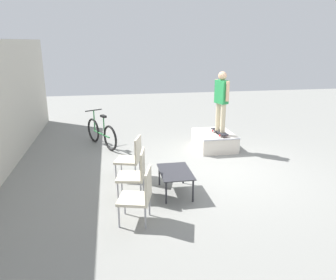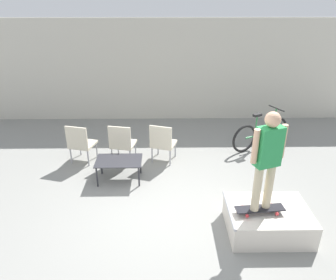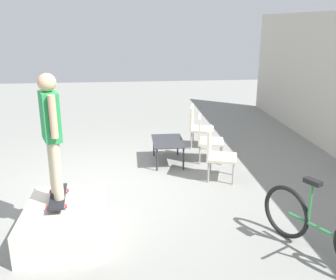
{
  "view_description": "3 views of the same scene",
  "coord_description": "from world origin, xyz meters",
  "px_view_note": "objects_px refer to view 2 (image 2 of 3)",
  "views": [
    {
      "loc": [
        -6.89,
        2.42,
        2.96
      ],
      "look_at": [
        0.11,
        1.18,
        0.8
      ],
      "focal_mm": 35.0,
      "sensor_mm": 36.0,
      "label": 1
    },
    {
      "loc": [
        -0.01,
        -4.81,
        3.76
      ],
      "look_at": [
        0.08,
        1.57,
        0.77
      ],
      "focal_mm": 35.0,
      "sensor_mm": 36.0,
      "label": 2
    },
    {
      "loc": [
        6.24,
        0.45,
        2.78
      ],
      "look_at": [
        0.17,
        1.1,
        0.84
      ],
      "focal_mm": 40.0,
      "sensor_mm": 36.0,
      "label": 3
    }
  ],
  "objects_px": {
    "coffee_table": "(119,162)",
    "patio_chair_center": "(122,142)",
    "skate_ramp_box": "(267,220)",
    "bicycle": "(261,134)",
    "person_skater": "(268,155)",
    "patio_chair_right": "(163,142)",
    "skateboard_on_ramp": "(260,209)",
    "patio_chair_left": "(81,142)"
  },
  "relations": [
    {
      "from": "coffee_table",
      "to": "patio_chair_center",
      "type": "xyz_separation_m",
      "value": [
        -0.02,
        0.79,
        0.1
      ]
    },
    {
      "from": "coffee_table",
      "to": "patio_chair_center",
      "type": "bearing_deg",
      "value": 91.42
    },
    {
      "from": "skate_ramp_box",
      "to": "bicycle",
      "type": "bearing_deg",
      "value": 76.98
    },
    {
      "from": "person_skater",
      "to": "patio_chair_right",
      "type": "xyz_separation_m",
      "value": [
        -1.57,
        2.56,
        -0.98
      ]
    },
    {
      "from": "skateboard_on_ramp",
      "to": "bicycle",
      "type": "distance_m",
      "value": 3.41
    },
    {
      "from": "coffee_table",
      "to": "patio_chair_left",
      "type": "distance_m",
      "value": 1.26
    },
    {
      "from": "patio_chair_right",
      "to": "bicycle",
      "type": "relative_size",
      "value": 0.59
    },
    {
      "from": "coffee_table",
      "to": "skateboard_on_ramp",
      "type": "bearing_deg",
      "value": -35.29
    },
    {
      "from": "coffee_table",
      "to": "skate_ramp_box",
      "type": "bearing_deg",
      "value": -31.95
    },
    {
      "from": "coffee_table",
      "to": "patio_chair_right",
      "type": "bearing_deg",
      "value": 40.95
    },
    {
      "from": "patio_chair_center",
      "to": "patio_chair_right",
      "type": "bearing_deg",
      "value": -168.39
    },
    {
      "from": "person_skater",
      "to": "patio_chair_center",
      "type": "distance_m",
      "value": 3.71
    },
    {
      "from": "person_skater",
      "to": "patio_chair_left",
      "type": "bearing_deg",
      "value": 123.57
    },
    {
      "from": "coffee_table",
      "to": "patio_chair_center",
      "type": "relative_size",
      "value": 1.01
    },
    {
      "from": "skateboard_on_ramp",
      "to": "patio_chair_left",
      "type": "distance_m",
      "value": 4.3
    },
    {
      "from": "person_skater",
      "to": "skateboard_on_ramp",
      "type": "bearing_deg",
      "value": 0.0
    },
    {
      "from": "patio_chair_right",
      "to": "bicycle",
      "type": "distance_m",
      "value": 2.6
    },
    {
      "from": "bicycle",
      "to": "skateboard_on_ramp",
      "type": "bearing_deg",
      "value": -133.32
    },
    {
      "from": "skate_ramp_box",
      "to": "person_skater",
      "type": "xyz_separation_m",
      "value": [
        -0.19,
        -0.09,
        1.28
      ]
    },
    {
      "from": "patio_chair_left",
      "to": "bicycle",
      "type": "relative_size",
      "value": 0.59
    },
    {
      "from": "person_skater",
      "to": "patio_chair_left",
      "type": "xyz_separation_m",
      "value": [
        -3.46,
        2.55,
        -0.98
      ]
    },
    {
      "from": "skate_ramp_box",
      "to": "patio_chair_center",
      "type": "relative_size",
      "value": 1.42
    },
    {
      "from": "patio_chair_right",
      "to": "skateboard_on_ramp",
      "type": "bearing_deg",
      "value": 139.12
    },
    {
      "from": "patio_chair_center",
      "to": "coffee_table",
      "type": "bearing_deg",
      "value": 102.87
    },
    {
      "from": "patio_chair_left",
      "to": "patio_chair_right",
      "type": "bearing_deg",
      "value": -164.66
    },
    {
      "from": "skate_ramp_box",
      "to": "patio_chair_right",
      "type": "bearing_deg",
      "value": 125.5
    },
    {
      "from": "person_skater",
      "to": "coffee_table",
      "type": "bearing_deg",
      "value": 124.73
    },
    {
      "from": "person_skater",
      "to": "coffee_table",
      "type": "relative_size",
      "value": 1.71
    },
    {
      "from": "skateboard_on_ramp",
      "to": "coffee_table",
      "type": "xyz_separation_m",
      "value": [
        -2.49,
        1.76,
        -0.11
      ]
    },
    {
      "from": "patio_chair_center",
      "to": "bicycle",
      "type": "xyz_separation_m",
      "value": [
        3.43,
        0.72,
        -0.13
      ]
    },
    {
      "from": "skate_ramp_box",
      "to": "skateboard_on_ramp",
      "type": "xyz_separation_m",
      "value": [
        -0.19,
        -0.09,
        0.3
      ]
    },
    {
      "from": "bicycle",
      "to": "patio_chair_left",
      "type": "bearing_deg",
      "value": 161.8
    },
    {
      "from": "person_skater",
      "to": "coffee_table",
      "type": "distance_m",
      "value": 3.23
    },
    {
      "from": "patio_chair_left",
      "to": "bicycle",
      "type": "xyz_separation_m",
      "value": [
        4.39,
        0.72,
        -0.13
      ]
    },
    {
      "from": "patio_chair_left",
      "to": "patio_chair_right",
      "type": "height_order",
      "value": "same"
    },
    {
      "from": "patio_chair_left",
      "to": "patio_chair_right",
      "type": "xyz_separation_m",
      "value": [
        1.89,
        0.0,
        0.0
      ]
    },
    {
      "from": "coffee_table",
      "to": "patio_chair_right",
      "type": "xyz_separation_m",
      "value": [
        0.92,
        0.8,
        0.1
      ]
    },
    {
      "from": "skate_ramp_box",
      "to": "patio_chair_right",
      "type": "height_order",
      "value": "patio_chair_right"
    },
    {
      "from": "skateboard_on_ramp",
      "to": "skate_ramp_box",
      "type": "bearing_deg",
      "value": 20.26
    },
    {
      "from": "patio_chair_center",
      "to": "patio_chair_left",
      "type": "bearing_deg",
      "value": 11.35
    },
    {
      "from": "patio_chair_right",
      "to": "patio_chair_left",
      "type": "bearing_deg",
      "value": 17.61
    },
    {
      "from": "patio_chair_left",
      "to": "patio_chair_center",
      "type": "distance_m",
      "value": 0.95
    }
  ]
}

